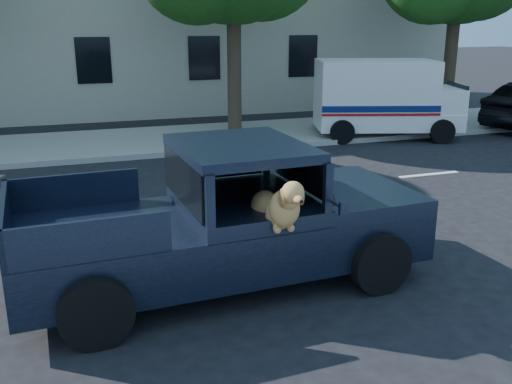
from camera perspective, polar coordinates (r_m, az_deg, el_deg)
ground at (r=8.55m, az=-15.93°, el=-8.47°), size 120.00×120.00×0.00m
far_sidewalk at (r=17.32m, az=-17.81°, el=4.40°), size 60.00×4.00×0.15m
lane_stripes at (r=11.92m, az=-7.33°, el=-0.66°), size 21.60×0.14×0.01m
pickup_truck at (r=7.91m, az=-3.89°, el=-4.64°), size 5.61×2.91×1.98m
mail_truck at (r=18.41m, az=12.64°, el=8.56°), size 4.76×3.26×2.39m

